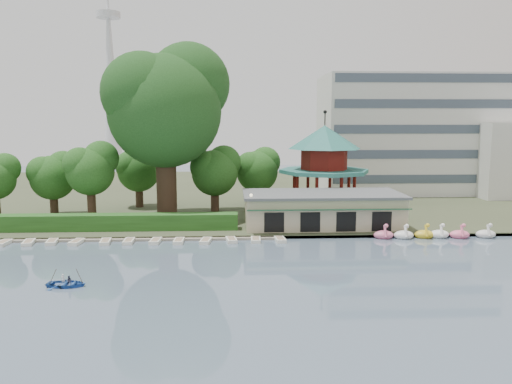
{
  "coord_description": "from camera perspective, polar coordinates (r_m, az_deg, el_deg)",
  "views": [
    {
      "loc": [
        -0.47,
        -35.69,
        12.62
      ],
      "look_at": [
        2.0,
        18.0,
        5.0
      ],
      "focal_mm": 35.0,
      "sensor_mm": 36.0,
      "label": 1
    }
  ],
  "objects": [
    {
      "name": "boathouse",
      "position": [
        59.49,
        7.55,
        -1.92
      ],
      "size": [
        18.6,
        9.39,
        3.9
      ],
      "color": "#C5B694",
      "rests_on": "shore"
    },
    {
      "name": "swan_boats",
      "position": [
        57.96,
        19.56,
        -4.58
      ],
      "size": [
        13.47,
        2.02,
        1.92
      ],
      "color": "pink",
      "rests_on": "ground"
    },
    {
      "name": "lamp_post",
      "position": [
        55.5,
        -0.56,
        -1.56
      ],
      "size": [
        0.36,
        0.36,
        4.28
      ],
      "color": "black",
      "rests_on": "shore"
    },
    {
      "name": "office_building",
      "position": [
        90.99,
        18.82,
        5.82
      ],
      "size": [
        38.0,
        18.0,
        20.0
      ],
      "color": "silver",
      "rests_on": "shore"
    },
    {
      "name": "embankment",
      "position": [
        54.44,
        -2.08,
        -5.18
      ],
      "size": [
        220.0,
        0.6,
        0.3
      ],
      "primitive_type": "cube",
      "color": "gray",
      "rests_on": "ground"
    },
    {
      "name": "ground_plane",
      "position": [
        37.86,
        -1.81,
        -11.41
      ],
      "size": [
        220.0,
        220.0,
        0.0
      ],
      "primitive_type": "plane",
      "color": "slate",
      "rests_on": "ground"
    },
    {
      "name": "broadcast_tower",
      "position": [
        181.79,
        -16.36,
        14.5
      ],
      "size": [
        8.0,
        8.0,
        96.0
      ],
      "color": "silver",
      "rests_on": "ground"
    },
    {
      "name": "rowboat_with_passengers",
      "position": [
        41.68,
        -20.86,
        -9.47
      ],
      "size": [
        4.44,
        3.34,
        2.01
      ],
      "color": "#2F5FAE",
      "rests_on": "ground"
    },
    {
      "name": "pavilion",
      "position": [
        69.02,
        7.8,
        3.73
      ],
      "size": [
        12.4,
        12.4,
        13.5
      ],
      "color": "#C5B694",
      "rests_on": "shore"
    },
    {
      "name": "moored_rowboats",
      "position": [
        54.07,
        -14.21,
        -5.48
      ],
      "size": [
        32.83,
        2.77,
        0.36
      ],
      "color": "white",
      "rests_on": "ground"
    },
    {
      "name": "dock",
      "position": [
        55.55,
        -14.6,
        -5.2
      ],
      "size": [
        34.0,
        1.6,
        0.24
      ],
      "primitive_type": "cube",
      "color": "gray",
      "rests_on": "ground"
    },
    {
      "name": "big_tree",
      "position": [
        64.5,
        -10.22,
        10.07
      ],
      "size": [
        15.63,
        14.56,
        22.3
      ],
      "color": "#3A281C",
      "rests_on": "shore"
    },
    {
      "name": "shore",
      "position": [
        88.56,
        -2.31,
        -0.0
      ],
      "size": [
        220.0,
        70.0,
        0.4
      ],
      "primitive_type": "cube",
      "color": "#424930",
      "rests_on": "ground"
    },
    {
      "name": "small_trees",
      "position": [
        68.75,
        -12.79,
        2.46
      ],
      "size": [
        39.1,
        16.06,
        9.88
      ],
      "color": "#3A281C",
      "rests_on": "shore"
    },
    {
      "name": "hedge",
      "position": [
        59.13,
        -16.84,
        -3.32
      ],
      "size": [
        30.0,
        2.0,
        1.8
      ],
      "primitive_type": "cube",
      "color": "#275B1E",
      "rests_on": "shore"
    }
  ]
}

